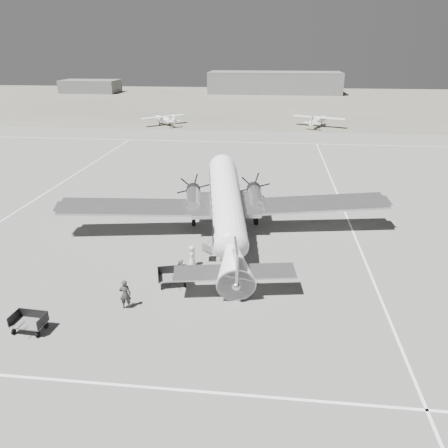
{
  "coord_description": "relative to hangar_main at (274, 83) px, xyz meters",
  "views": [
    {
      "loc": [
        5.13,
        -28.74,
        14.04
      ],
      "look_at": [
        1.91,
        0.16,
        2.2
      ],
      "focal_mm": 35.0,
      "sensor_mm": 36.0,
      "label": 1
    }
  ],
  "objects": [
    {
      "name": "ground",
      "position": [
        -5.0,
        -120.0,
        -3.3
      ],
      "size": [
        260.0,
        260.0,
        0.0
      ],
      "primitive_type": "plane",
      "color": "slate",
      "rests_on": "ground"
    },
    {
      "name": "taxi_line_near",
      "position": [
        -5.0,
        -134.0,
        -3.29
      ],
      "size": [
        60.0,
        0.15,
        0.01
      ],
      "primitive_type": "cube",
      "color": "white",
      "rests_on": "ground"
    },
    {
      "name": "taxi_line_right",
      "position": [
        7.0,
        -120.0,
        -3.29
      ],
      "size": [
        0.15,
        80.0,
        0.01
      ],
      "primitive_type": "cube",
      "color": "white",
      "rests_on": "ground"
    },
    {
      "name": "taxi_line_left",
      "position": [
        -23.0,
        -110.0,
        -3.29
      ],
      "size": [
        0.15,
        60.0,
        0.01
      ],
      "primitive_type": "cube",
      "color": "white",
      "rests_on": "ground"
    },
    {
      "name": "taxi_line_horizon",
      "position": [
        -5.0,
        -80.0,
        -3.29
      ],
      "size": [
        90.0,
        0.15,
        0.01
      ],
      "primitive_type": "cube",
      "color": "white",
      "rests_on": "ground"
    },
    {
      "name": "grass_infield",
      "position": [
        -5.0,
        -25.0,
        -3.3
      ],
      "size": [
        260.0,
        90.0,
        0.01
      ],
      "primitive_type": "cube",
      "color": "#676457",
      "rests_on": "ground"
    },
    {
      "name": "hangar_main",
      "position": [
        0.0,
        0.0,
        0.0
      ],
      "size": [
        42.0,
        14.0,
        6.6
      ],
      "color": "slate",
      "rests_on": "ground"
    },
    {
      "name": "shed_secondary",
      "position": [
        -60.0,
        -5.0,
        -1.3
      ],
      "size": [
        18.0,
        10.0,
        4.0
      ],
      "primitive_type": "cube",
      "color": "#585858",
      "rests_on": "ground"
    },
    {
      "name": "dc3_airliner",
      "position": [
        -3.09,
        -117.84,
        -0.75
      ],
      "size": [
        29.5,
        22.76,
        5.11
      ],
      "primitive_type": null,
      "rotation": [
        0.0,
        0.0,
        0.17
      ],
      "color": "silver",
      "rests_on": "ground"
    },
    {
      "name": "light_plane_left",
      "position": [
        -20.58,
        -65.51,
        -2.35
      ],
      "size": [
        11.8,
        11.69,
        1.91
      ],
      "primitive_type": null,
      "rotation": [
        0.0,
        0.0,
        0.74
      ],
      "color": "white",
      "rests_on": "ground"
    },
    {
      "name": "light_plane_right",
      "position": [
        8.51,
        -64.24,
        -2.26
      ],
      "size": [
        12.4,
        11.37,
        2.08
      ],
      "primitive_type": null,
      "rotation": [
        0.0,
        0.0,
        -0.39
      ],
      "color": "white",
      "rests_on": "ground"
    },
    {
      "name": "baggage_cart_near",
      "position": [
        -5.78,
        -125.01,
        -2.75
      ],
      "size": [
        2.25,
        1.86,
        1.1
      ],
      "primitive_type": null,
      "rotation": [
        0.0,
        0.0,
        0.28
      ],
      "color": "#585858",
      "rests_on": "ground"
    },
    {
      "name": "baggage_cart_far",
      "position": [
        -12.25,
        -130.65,
        -2.79
      ],
      "size": [
        1.9,
        1.4,
        1.03
      ],
      "primitive_type": null,
      "rotation": [
        0.0,
        0.0,
        -0.07
      ],
      "color": "#585858",
      "rests_on": "ground"
    },
    {
      "name": "ground_crew",
      "position": [
        -7.88,
        -127.91,
        -2.39
      ],
      "size": [
        0.73,
        0.55,
        1.81
      ],
      "primitive_type": "imported",
      "rotation": [
        0.0,
        0.0,
        3.33
      ],
      "color": "#2E2E2E",
      "rests_on": "ground"
    },
    {
      "name": "ramp_agent",
      "position": [
        -5.33,
        -124.41,
        -2.53
      ],
      "size": [
        0.64,
        0.79,
        1.55
      ],
      "primitive_type": "imported",
      "rotation": [
        0.0,
        0.0,
        1.64
      ],
      "color": "#B2B2B0",
      "rests_on": "ground"
    },
    {
      "name": "passenger",
      "position": [
        -5.01,
        -122.36,
        -2.54
      ],
      "size": [
        0.5,
        0.75,
        1.53
      ],
      "primitive_type": "imported",
      "rotation": [
        0.0,
        0.0,
        1.59
      ],
      "color": "silver",
      "rests_on": "ground"
    }
  ]
}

